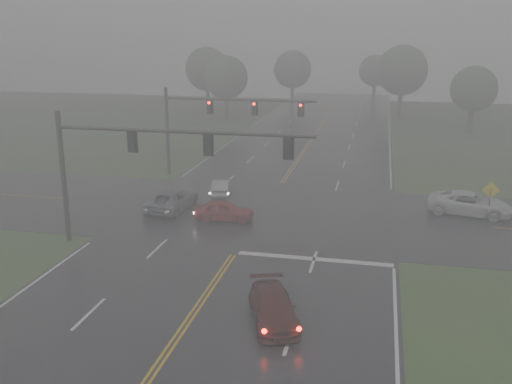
% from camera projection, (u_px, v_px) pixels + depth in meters
% --- Properties ---
extents(main_road, '(18.00, 160.00, 0.02)m').
position_uv_depth(main_road, '(256.00, 221.00, 37.40)').
color(main_road, black).
rests_on(main_road, ground).
extents(cross_street, '(120.00, 14.00, 0.02)m').
position_uv_depth(cross_street, '(262.00, 212.00, 39.28)').
color(cross_street, black).
rests_on(cross_street, ground).
extents(stop_bar, '(8.50, 0.50, 0.01)m').
position_uv_depth(stop_bar, '(314.00, 259.00, 31.21)').
color(stop_bar, silver).
rests_on(stop_bar, ground).
extents(sedan_maroon, '(3.19, 4.77, 1.28)m').
position_uv_depth(sedan_maroon, '(273.00, 321.00, 24.58)').
color(sedan_maroon, '#3E0D0B').
rests_on(sedan_maroon, ground).
extents(sedan_red, '(4.04, 1.91, 1.34)m').
position_uv_depth(sedan_red, '(224.00, 220.00, 37.61)').
color(sedan_red, maroon).
rests_on(sedan_red, ground).
extents(sedan_silver, '(1.87, 3.86, 1.22)m').
position_uv_depth(sedan_silver, '(222.00, 195.00, 43.47)').
color(sedan_silver, '#9B9DA2').
rests_on(sedan_silver, ground).
extents(car_grey, '(2.73, 5.30, 1.43)m').
position_uv_depth(car_grey, '(172.00, 210.00, 39.83)').
color(car_grey, '#5A5C62').
rests_on(car_grey, ground).
extents(pickup_white, '(5.86, 3.56, 1.52)m').
position_uv_depth(pickup_white, '(469.00, 214.00, 38.85)').
color(pickup_white, silver).
rests_on(pickup_white, ground).
extents(signal_gantry_near, '(14.78, 0.34, 7.73)m').
position_uv_depth(signal_gantry_near, '(136.00, 154.00, 31.69)').
color(signal_gantry_near, black).
rests_on(signal_gantry_near, ground).
extents(signal_gantry_far, '(12.89, 0.38, 7.48)m').
position_uv_depth(signal_gantry_far, '(211.00, 115.00, 47.63)').
color(signal_gantry_far, black).
rests_on(signal_gantry_far, ground).
extents(sign_diamond_east, '(1.11, 0.12, 2.66)m').
position_uv_depth(sign_diamond_east, '(490.00, 195.00, 37.01)').
color(sign_diamond_east, black).
rests_on(sign_diamond_east, ground).
extents(tree_nw_a, '(6.02, 6.02, 8.84)m').
position_uv_depth(tree_nw_a, '(226.00, 78.00, 78.72)').
color(tree_nw_a, '#322820').
rests_on(tree_nw_a, ground).
extents(tree_ne_a, '(6.98, 6.98, 10.24)m').
position_uv_depth(tree_ne_a, '(402.00, 70.00, 79.19)').
color(tree_ne_a, '#322820').
rests_on(tree_ne_a, ground).
extents(tree_n_mid, '(6.13, 6.13, 9.01)m').
position_uv_depth(tree_n_mid, '(293.00, 70.00, 93.19)').
color(tree_n_mid, '#322820').
rests_on(tree_n_mid, ground).
extents(tree_e_near, '(5.50, 5.50, 8.08)m').
position_uv_depth(tree_e_near, '(474.00, 89.00, 68.33)').
color(tree_e_near, '#322820').
rests_on(tree_e_near, ground).
extents(tree_nw_b, '(6.63, 6.63, 9.74)m').
position_uv_depth(tree_nw_b, '(207.00, 69.00, 86.87)').
color(tree_nw_b, '#322820').
rests_on(tree_nw_b, ground).
extents(tree_n_far, '(5.55, 5.55, 8.15)m').
position_uv_depth(tree_n_far, '(375.00, 71.00, 98.57)').
color(tree_n_far, '#322820').
rests_on(tree_n_far, ground).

